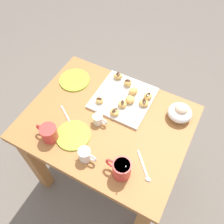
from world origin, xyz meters
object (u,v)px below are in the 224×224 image
dining_table (107,136)px  beignet_0 (148,96)px  cream_pitcher_white (85,154)px  coffee_mug_red_right (49,133)px  beignet_4 (118,76)px  chocolate_sauce_pitcher (98,119)px  beignet_6 (100,100)px  beignet_7 (130,100)px  beignet_1 (122,104)px  beignet_5 (128,83)px  pastry_plate_square (123,98)px  ice_cream_bowl (180,112)px  beignet_8 (144,103)px  saucer_lime_right (75,80)px  saucer_lime_left (73,135)px  coffee_mug_red_left (121,169)px  beignet_2 (115,112)px  beignet_3 (133,91)px

dining_table → beignet_0: 0.34m
dining_table → cream_pitcher_white: bearing=93.6°
coffee_mug_red_right → beignet_0: coffee_mug_red_right is taller
dining_table → beignet_4: beignet_4 is taller
chocolate_sauce_pitcher → dining_table: bearing=-141.6°
dining_table → beignet_6: beignet_6 is taller
chocolate_sauce_pitcher → beignet_7: (-0.09, -0.19, 0.00)m
dining_table → beignet_1: beignet_1 is taller
beignet_1 → beignet_5: size_ratio=1.01×
pastry_plate_square → ice_cream_bowl: 0.32m
cream_pitcher_white → chocolate_sauce_pitcher: cream_pitcher_white is taller
cream_pitcher_white → beignet_8: bearing=-105.9°
cream_pitcher_white → beignet_4: (0.10, -0.53, -0.01)m
ice_cream_bowl → saucer_lime_right: size_ratio=0.72×
ice_cream_bowl → dining_table: bearing=32.4°
saucer_lime_left → saucer_lime_right: 0.38m
saucer_lime_left → beignet_8: size_ratio=3.21×
saucer_lime_left → beignet_1: beignet_1 is taller
pastry_plate_square → beignet_8: size_ratio=5.66×
beignet_1 → coffee_mug_red_left: bearing=115.9°
pastry_plate_square → beignet_0: 0.14m
coffee_mug_red_left → coffee_mug_red_right: coffee_mug_red_left is taller
cream_pitcher_white → beignet_0: 0.48m
dining_table → ice_cream_bowl: (-0.33, -0.21, 0.21)m
ice_cream_bowl → beignet_7: bearing=9.5°
ice_cream_bowl → saucer_lime_left: bearing=40.2°
coffee_mug_red_left → cream_pitcher_white: coffee_mug_red_left is taller
coffee_mug_red_left → saucer_lime_left: coffee_mug_red_left is taller
cream_pitcher_white → beignet_7: bearing=-96.2°
chocolate_sauce_pitcher → beignet_6: size_ratio=2.04×
chocolate_sauce_pitcher → beignet_7: 0.21m
beignet_4 → beignet_7: 0.19m
pastry_plate_square → coffee_mug_red_left: coffee_mug_red_left is taller
beignet_7 → beignet_2: bearing=71.5°
beignet_8 → cream_pitcher_white: bearing=74.1°
saucer_lime_left → beignet_3: size_ratio=3.20×
beignet_1 → beignet_7: (-0.02, -0.05, 0.00)m
pastry_plate_square → coffee_mug_red_right: 0.45m
beignet_1 → beignet_4: size_ratio=0.88×
pastry_plate_square → beignet_4: bearing=-50.4°
beignet_6 → beignet_8: beignet_8 is taller
beignet_2 → beignet_7: 0.12m
beignet_2 → beignet_6: 0.11m
coffee_mug_red_left → coffee_mug_red_right: size_ratio=1.25×
coffee_mug_red_right → saucer_lime_left: (-0.10, -0.06, -0.04)m
coffee_mug_red_left → beignet_0: coffee_mug_red_left is taller
pastry_plate_square → beignet_5: size_ratio=6.61×
coffee_mug_red_right → beignet_8: coffee_mug_red_right is taller
beignet_3 → beignet_2: bearing=81.5°
coffee_mug_red_right → beignet_7: bearing=-124.2°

